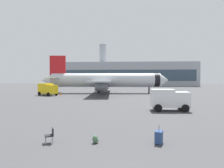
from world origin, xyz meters
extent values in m
cylinder|color=silver|center=(-4.74, 48.75, 3.70)|extent=(30.17, 5.55, 3.80)
cone|color=silver|center=(11.43, 49.70, 3.70)|extent=(2.61, 3.74, 3.61)
cone|color=silver|center=(-21.31, 47.78, 3.70)|extent=(3.39, 3.60, 3.42)
cylinder|color=black|center=(9.23, 49.57, 3.70)|extent=(1.62, 3.95, 3.88)
cube|color=silver|center=(-6.21, 56.68, 3.40)|extent=(5.73, 16.25, 0.36)
cube|color=silver|center=(-5.27, 40.70, 3.40)|extent=(5.73, 16.25, 0.36)
cylinder|color=gray|center=(-6.06, 54.18, 2.10)|extent=(3.32, 2.38, 2.20)
cylinder|color=gray|center=(-5.42, 43.20, 2.10)|extent=(3.32, 2.38, 2.20)
cube|color=red|center=(-18.22, 47.96, 7.30)|extent=(4.41, 0.62, 6.40)
cube|color=silver|center=(-18.90, 51.12, 4.30)|extent=(2.95, 6.14, 0.24)
cube|color=silver|center=(-18.53, 44.73, 4.30)|extent=(2.95, 6.14, 0.24)
cylinder|color=black|center=(7.24, 49.45, 0.90)|extent=(0.36, 0.36, 1.80)
cylinder|color=black|center=(-6.88, 51.03, 0.90)|extent=(0.44, 0.44, 1.80)
cylinder|color=black|center=(-6.60, 46.23, 0.90)|extent=(0.44, 0.44, 1.80)
cube|color=yellow|center=(-16.55, 39.21, 1.52)|extent=(2.57, 2.75, 2.04)
cube|color=#1E232D|center=(-15.94, 38.85, 2.00)|extent=(1.08, 1.74, 0.84)
cube|color=yellow|center=(-18.62, 40.44, 1.70)|extent=(3.81, 3.49, 2.40)
cylinder|color=black|center=(-15.86, 40.14, 0.45)|extent=(0.89, 0.65, 0.90)
cylinder|color=black|center=(-17.04, 38.16, 0.45)|extent=(0.89, 0.65, 0.90)
cylinder|color=black|center=(-18.75, 41.86, 0.45)|extent=(0.89, 0.65, 0.90)
cylinder|color=black|center=(-19.93, 39.88, 0.45)|extent=(0.89, 0.65, 0.90)
cube|color=white|center=(7.04, 18.65, 1.39)|extent=(1.78, 2.01, 1.78)
cube|color=#1E232D|center=(7.79, 18.64, 1.81)|extent=(0.10, 1.80, 0.74)
cube|color=white|center=(4.84, 18.67, 1.55)|extent=(2.66, 2.02, 2.10)
cylinder|color=black|center=(7.27, 19.70, 0.45)|extent=(0.90, 0.23, 0.90)
cylinder|color=black|center=(7.25, 17.60, 0.45)|extent=(0.90, 0.23, 0.90)
cylinder|color=black|center=(4.19, 19.72, 0.45)|extent=(0.90, 0.23, 0.90)
cylinder|color=black|center=(4.17, 17.62, 0.45)|extent=(0.90, 0.23, 0.90)
cube|color=#F2590C|center=(12.18, 43.65, 0.02)|extent=(0.44, 0.44, 0.04)
cone|color=#F2590C|center=(12.18, 43.65, 0.37)|extent=(0.36, 0.36, 0.65)
cylinder|color=white|center=(12.18, 43.65, 0.40)|extent=(0.23, 0.23, 0.10)
cube|color=#F2590C|center=(8.93, 51.41, 0.02)|extent=(0.44, 0.44, 0.04)
cone|color=#F2590C|center=(8.93, 51.41, 0.32)|extent=(0.36, 0.36, 0.56)
cylinder|color=white|center=(8.93, 51.41, 0.35)|extent=(0.23, 0.23, 0.10)
cube|color=#F2590C|center=(-15.26, 41.30, 0.02)|extent=(0.44, 0.44, 0.04)
cone|color=#F2590C|center=(-15.26, 41.30, 0.40)|extent=(0.36, 0.36, 0.72)
cylinder|color=white|center=(-15.26, 41.30, 0.44)|extent=(0.23, 0.23, 0.10)
cube|color=navy|center=(2.23, 6.38, 0.39)|extent=(0.59, 0.74, 0.70)
cylinder|color=black|center=(2.23, 6.38, 0.92)|extent=(0.02, 0.02, 0.36)
cylinder|color=black|center=(2.30, 6.60, 0.04)|extent=(0.09, 0.05, 0.08)
cylinder|color=black|center=(2.15, 6.17, 0.04)|extent=(0.09, 0.05, 0.08)
ellipsoid|color=#476B4C|center=(-1.50, 6.24, 0.24)|extent=(0.32, 0.40, 0.48)
ellipsoid|color=#476B4C|center=(-1.36, 6.24, 0.17)|extent=(0.12, 0.28, 0.24)
cube|color=black|center=(-4.20, 6.08, 0.44)|extent=(0.65, 0.65, 0.06)
cube|color=black|center=(-4.02, 6.18, 0.66)|extent=(0.27, 0.45, 0.40)
cylinder|color=#999EA5|center=(-4.29, 5.83, 0.22)|extent=(0.04, 0.04, 0.44)
cylinder|color=#999EA5|center=(-4.46, 6.17, 0.22)|extent=(0.04, 0.04, 0.44)
cylinder|color=#999EA5|center=(-3.95, 6.00, 0.22)|extent=(0.04, 0.04, 0.44)
cylinder|color=#999EA5|center=(-4.12, 6.34, 0.22)|extent=(0.04, 0.04, 0.44)
cube|color=#9EA3AD|center=(1.13, 116.57, 7.09)|extent=(83.41, 22.55, 14.18)
cube|color=#334756|center=(1.13, 105.24, 6.38)|extent=(79.24, 0.10, 6.38)
cylinder|color=#9EA3AD|center=(-13.00, 116.57, 20.18)|extent=(4.40, 4.40, 12.00)
camera|label=1|loc=(0.17, -4.94, 3.71)|focal=30.98mm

